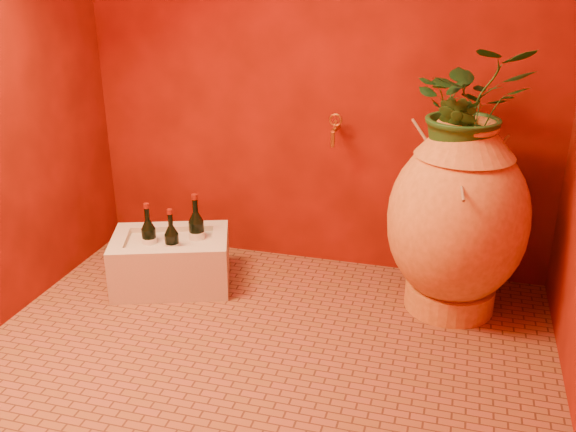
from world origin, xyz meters
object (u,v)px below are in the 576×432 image
(stone_basin, at_px, (171,262))
(wine_bottle_b, at_px, (149,240))
(wine_bottle_a, at_px, (197,234))
(amphora, at_px, (457,219))
(wall_tap, at_px, (335,128))
(wine_bottle_c, at_px, (172,245))

(stone_basin, relative_size, wine_bottle_b, 2.22)
(wine_bottle_a, xyz_separation_m, wine_bottle_b, (-0.21, -0.11, -0.01))
(amphora, xyz_separation_m, wall_tap, (-0.65, 0.27, 0.32))
(amphora, height_order, wine_bottle_c, amphora)
(wine_bottle_c, xyz_separation_m, wall_tap, (0.72, 0.49, 0.53))
(wine_bottle_b, height_order, wine_bottle_c, wine_bottle_b)
(wine_bottle_b, distance_m, wall_tap, 1.11)
(wine_bottle_a, distance_m, wine_bottle_b, 0.24)
(wine_bottle_c, bearing_deg, stone_basin, 124.73)
(wine_bottle_b, distance_m, wine_bottle_c, 0.14)
(stone_basin, bearing_deg, wine_bottle_c, -55.27)
(wine_bottle_c, distance_m, wall_tap, 1.02)
(wine_bottle_c, relative_size, wall_tap, 1.92)
(stone_basin, height_order, wine_bottle_b, wine_bottle_b)
(wine_bottle_b, bearing_deg, stone_basin, 22.20)
(wine_bottle_a, xyz_separation_m, wall_tap, (0.64, 0.35, 0.52))
(stone_basin, distance_m, wall_tap, 1.09)
(amphora, distance_m, wine_bottle_b, 1.53)
(stone_basin, xyz_separation_m, wall_tap, (0.76, 0.43, 0.66))
(wine_bottle_a, bearing_deg, wine_bottle_c, -118.70)
(stone_basin, xyz_separation_m, wine_bottle_c, (0.04, -0.06, 0.13))
(amphora, relative_size, stone_basin, 1.36)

